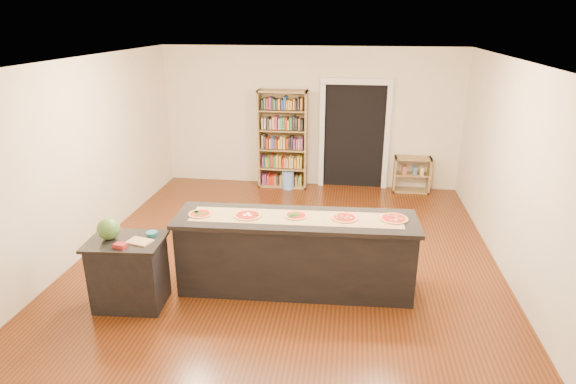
# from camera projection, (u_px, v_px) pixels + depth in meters

# --- Properties ---
(room) EXTENTS (6.00, 7.00, 2.80)m
(room) POSITION_uv_depth(u_px,v_px,m) (286.00, 169.00, 6.45)
(room) COLOR #EDE4C7
(room) RESTS_ON ground
(doorway) EXTENTS (1.40, 0.09, 2.21)m
(doorway) POSITION_uv_depth(u_px,v_px,m) (354.00, 129.00, 9.63)
(doorway) COLOR black
(doorway) RESTS_ON room
(kitchen_island) EXTENTS (3.00, 0.81, 0.99)m
(kitchen_island) POSITION_uv_depth(u_px,v_px,m) (296.00, 253.00, 6.11)
(kitchen_island) COLOR black
(kitchen_island) RESTS_ON ground
(side_counter) EXTENTS (0.88, 0.64, 0.87)m
(side_counter) POSITION_uv_depth(u_px,v_px,m) (129.00, 272.00, 5.77)
(side_counter) COLOR black
(side_counter) RESTS_ON ground
(bookshelf) EXTENTS (0.99, 0.35, 1.98)m
(bookshelf) POSITION_uv_depth(u_px,v_px,m) (283.00, 140.00, 9.71)
(bookshelf) COLOR olive
(bookshelf) RESTS_ON ground
(low_shelf) EXTENTS (0.72, 0.31, 0.72)m
(low_shelf) POSITION_uv_depth(u_px,v_px,m) (412.00, 174.00, 9.61)
(low_shelf) COLOR olive
(low_shelf) RESTS_ON ground
(waste_bin) EXTENTS (0.25, 0.25, 0.36)m
(waste_bin) POSITION_uv_depth(u_px,v_px,m) (288.00, 180.00, 9.83)
(waste_bin) COLOR #6593E2
(waste_bin) RESTS_ON ground
(kraft_paper) EXTENTS (2.62, 0.58, 0.00)m
(kraft_paper) POSITION_uv_depth(u_px,v_px,m) (296.00, 217.00, 5.94)
(kraft_paper) COLOR #A68756
(kraft_paper) RESTS_ON kitchen_island
(watermelon) EXTENTS (0.26, 0.26, 0.26)m
(watermelon) POSITION_uv_depth(u_px,v_px,m) (108.00, 229.00, 5.61)
(watermelon) COLOR #144214
(watermelon) RESTS_ON side_counter
(cutting_board) EXTENTS (0.31, 0.25, 0.02)m
(cutting_board) POSITION_uv_depth(u_px,v_px,m) (140.00, 242.00, 5.56)
(cutting_board) COLOR tan
(cutting_board) RESTS_ON side_counter
(package_red) EXTENTS (0.16, 0.13, 0.05)m
(package_red) POSITION_uv_depth(u_px,v_px,m) (120.00, 246.00, 5.43)
(package_red) COLOR maroon
(package_red) RESTS_ON side_counter
(package_teal) EXTENTS (0.14, 0.14, 0.05)m
(package_teal) POSITION_uv_depth(u_px,v_px,m) (152.00, 234.00, 5.72)
(package_teal) COLOR #195966
(package_teal) RESTS_ON side_counter
(pizza_a) EXTENTS (0.29, 0.29, 0.02)m
(pizza_a) POSITION_uv_depth(u_px,v_px,m) (200.00, 214.00, 6.02)
(pizza_a) COLOR #BD8449
(pizza_a) RESTS_ON kitchen_island
(pizza_b) EXTENTS (0.35, 0.35, 0.02)m
(pizza_b) POSITION_uv_depth(u_px,v_px,m) (248.00, 215.00, 5.97)
(pizza_b) COLOR #BD8449
(pizza_b) RESTS_ON kitchen_island
(pizza_c) EXTENTS (0.30, 0.30, 0.02)m
(pizza_c) POSITION_uv_depth(u_px,v_px,m) (296.00, 216.00, 5.96)
(pizza_c) COLOR #BD8449
(pizza_c) RESTS_ON kitchen_island
(pizza_d) EXTENTS (0.34, 0.34, 0.02)m
(pizza_d) POSITION_uv_depth(u_px,v_px,m) (345.00, 218.00, 5.90)
(pizza_d) COLOR #BD8449
(pizza_d) RESTS_ON kitchen_island
(pizza_e) EXTENTS (0.34, 0.34, 0.02)m
(pizza_e) POSITION_uv_depth(u_px,v_px,m) (394.00, 219.00, 5.88)
(pizza_e) COLOR #BD8449
(pizza_e) RESTS_ON kitchen_island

